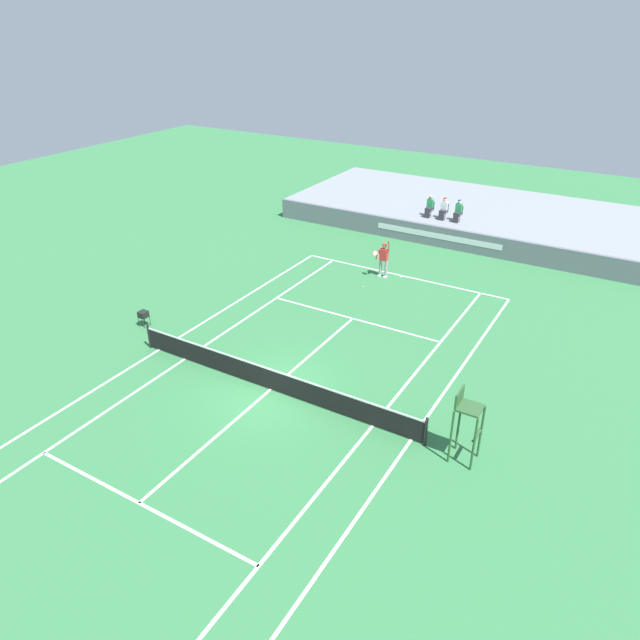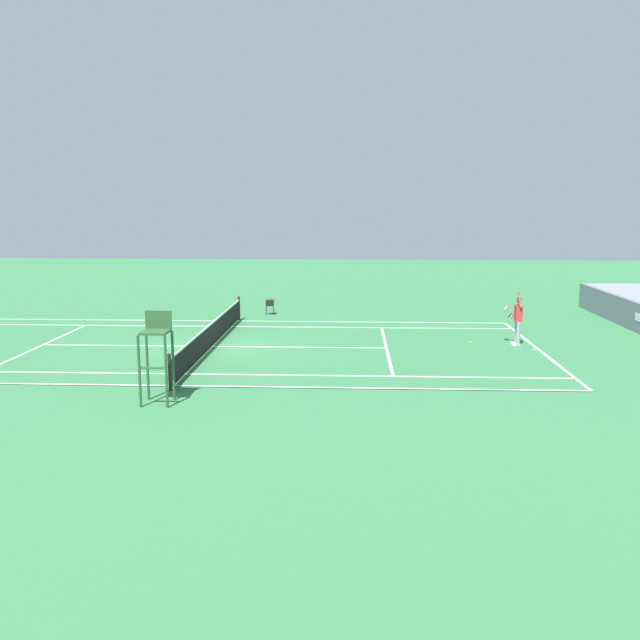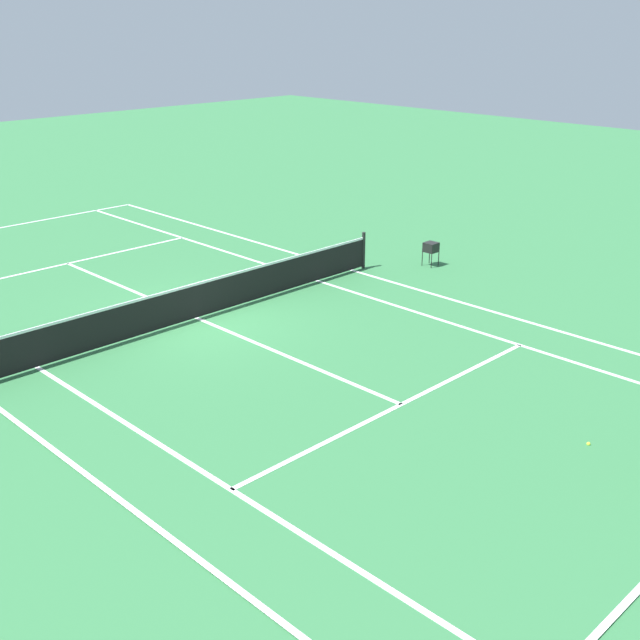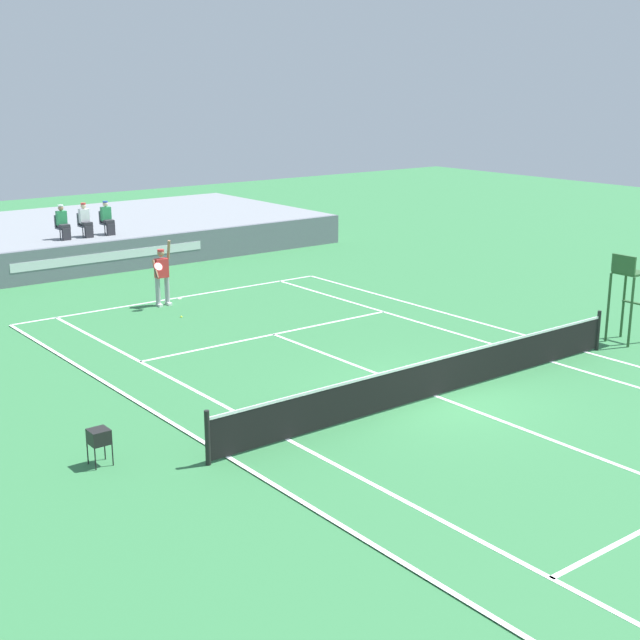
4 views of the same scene
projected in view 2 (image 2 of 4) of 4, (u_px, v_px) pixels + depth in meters
The scene contains 7 objects.
ground_plane at pixel (213, 347), 25.03m from camera, with size 80.00×80.00×0.00m, color #337542.
court at pixel (213, 347), 25.03m from camera, with size 11.08×23.88×0.03m.
net at pixel (212, 333), 24.95m from camera, with size 11.98×0.10×1.07m.
tennis_player at pixel (518, 319), 25.18m from camera, with size 0.77×0.62×2.08m.
tennis_ball at pixel (470, 342), 25.69m from camera, with size 0.07×0.07×0.07m, color #D1E533.
umpire_chair at pixel (156, 346), 17.76m from camera, with size 0.77×0.77×2.44m.
ball_hopper at pixel (270, 303), 32.28m from camera, with size 0.36×0.36×0.70m.
Camera 2 is at (24.29, 5.10, 5.23)m, focal length 38.05 mm.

